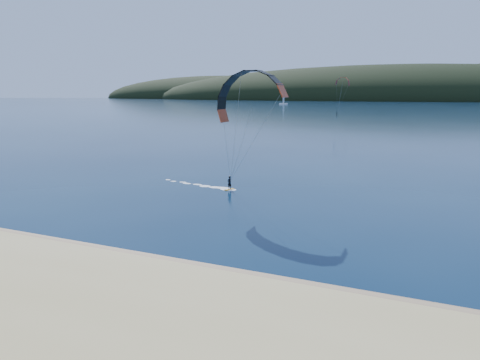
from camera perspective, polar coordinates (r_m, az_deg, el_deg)
The scene contains 6 objects.
ground at distance 26.31m, azimuth -15.08°, elevation -14.26°, with size 1800.00×1800.00×0.00m, color #071B35.
wet_sand at distance 29.60m, azimuth -9.61°, elevation -10.94°, with size 220.00×2.50×0.10m.
headland at distance 763.86m, azimuth 22.59°, elevation 9.65°, with size 1200.00×310.00×140.00m.
kitesurfer_near at distance 43.37m, azimuth 1.33°, elevation 9.11°, with size 19.63×8.40×13.06m.
kitesurfer_far at distance 224.50m, azimuth 13.28°, elevation 12.09°, with size 7.25×8.17×17.37m.
sailboat at distance 441.21m, azimuth 5.72°, elevation 9.95°, with size 8.51×5.53×12.21m.
Camera 1 is at (15.15, -18.36, 11.20)m, focal length 32.56 mm.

